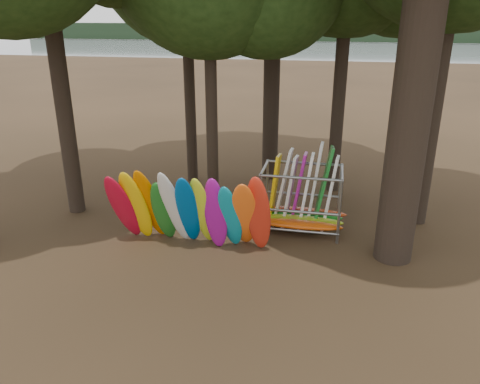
# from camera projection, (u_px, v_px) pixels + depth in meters

# --- Properties ---
(ground) EXTENTS (120.00, 120.00, 0.00)m
(ground) POSITION_uv_depth(u_px,v_px,m) (220.00, 253.00, 13.84)
(ground) COLOR #47331E
(ground) RESTS_ON ground
(lake) EXTENTS (160.00, 160.00, 0.00)m
(lake) POSITION_uv_depth(u_px,v_px,m) (317.00, 61.00, 68.71)
(lake) COLOR gray
(lake) RESTS_ON ground
(far_shore) EXTENTS (160.00, 4.00, 4.00)m
(far_shore) POSITION_uv_depth(u_px,v_px,m) (327.00, 33.00, 113.71)
(far_shore) COLOR black
(far_shore) RESTS_ON ground
(kayak_row) EXTENTS (4.96, 1.87, 2.79)m
(kayak_row) POSITION_uv_depth(u_px,v_px,m) (189.00, 211.00, 13.65)
(kayak_row) COLOR #AD0A22
(kayak_row) RESTS_ON ground
(storage_rack) EXTENTS (2.99, 1.59, 2.88)m
(storage_rack) POSITION_uv_depth(u_px,v_px,m) (301.00, 201.00, 15.02)
(storage_rack) COLOR gray
(storage_rack) RESTS_ON ground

